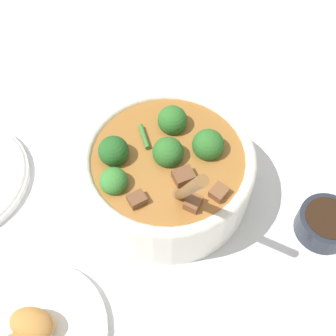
% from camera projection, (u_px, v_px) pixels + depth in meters
% --- Properties ---
extents(ground_plane, '(4.00, 4.00, 0.00)m').
position_uv_depth(ground_plane, '(168.00, 190.00, 0.64)').
color(ground_plane, silver).
extents(stew_bowl, '(0.24, 0.24, 0.24)m').
position_uv_depth(stew_bowl, '(168.00, 170.00, 0.60)').
color(stew_bowl, white).
rests_on(stew_bowl, ground_plane).
extents(condiment_bowl, '(0.08, 0.08, 0.04)m').
position_uv_depth(condiment_bowl, '(325.00, 223.00, 0.59)').
color(condiment_bowl, '#232833').
rests_on(condiment_bowl, ground_plane).
extents(food_plate, '(0.18, 0.18, 0.05)m').
position_uv_depth(food_plate, '(32.00, 334.00, 0.52)').
color(food_plate, white).
rests_on(food_plate, ground_plane).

